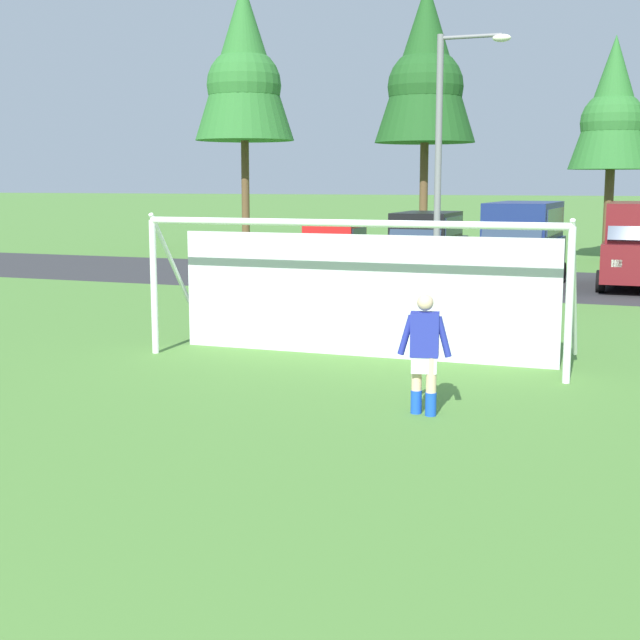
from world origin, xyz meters
TOP-DOWN VIEW (x-y plane):
  - ground_plane at (0.00, 15.00)m, footprint 400.00×400.00m
  - parking_lot_strip at (0.00, 27.27)m, footprint 52.00×8.40m
  - soccer_goal at (0.60, 14.17)m, footprint 7.45×2.06m
  - player_striker_near at (2.65, 10.78)m, footprint 0.75×0.31m
  - parked_car_slot_far_left at (-4.60, 27.34)m, footprint 2.26×4.32m
  - parked_car_slot_left at (-1.47, 27.32)m, footprint 2.19×4.62m
  - parked_car_slot_center_left at (1.72, 26.52)m, footprint 2.28×4.84m
  - parked_car_slot_center at (5.02, 27.34)m, footprint 2.22×4.81m
  - tree_left_edge at (-12.33, 36.78)m, footprint 4.49×4.49m
  - tree_mid_left at (-4.14, 37.53)m, footprint 4.31×4.31m
  - tree_center_back at (3.63, 36.08)m, footprint 3.25×3.25m
  - street_lamp at (0.05, 23.17)m, footprint 2.00×0.32m

SIDE VIEW (x-z plane):
  - ground_plane at x=0.00m, z-range 0.00..0.00m
  - parking_lot_strip at x=0.00m, z-range 0.00..0.01m
  - player_striker_near at x=2.65m, z-range 0.00..1.64m
  - parked_car_slot_far_left at x=-4.60m, z-range 0.02..1.74m
  - parked_car_slot_left at x=-1.47m, z-range 0.03..2.19m
  - soccer_goal at x=0.60m, z-range 0.01..2.58m
  - parked_car_slot_center_left at x=1.72m, z-range 0.08..2.60m
  - parked_car_slot_center at x=5.02m, z-range 0.08..2.60m
  - street_lamp at x=0.05m, z-range 0.14..7.09m
  - tree_center_back at x=3.63m, z-range 1.61..10.27m
  - tree_mid_left at x=-4.14m, z-range 2.16..13.67m
  - tree_left_edge at x=-12.33m, z-range 2.25..14.21m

